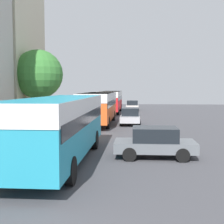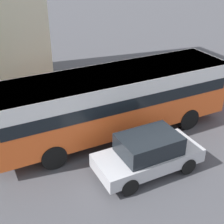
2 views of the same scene
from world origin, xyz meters
name	(u,v)px [view 2 (image 2 of 2)]	position (x,y,z in m)	size (l,w,h in m)	color
bus_following	(115,95)	(-1.67, 24.41, 1.89)	(2.62, 10.34, 2.89)	#EA5B23
car_distant	(148,153)	(1.25, 24.29, 0.79)	(1.80, 3.98, 1.54)	#B7B7BC
pedestrian_near_curb	(135,76)	(-4.93, 27.39, 1.05)	(0.34, 0.34, 1.75)	#232838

